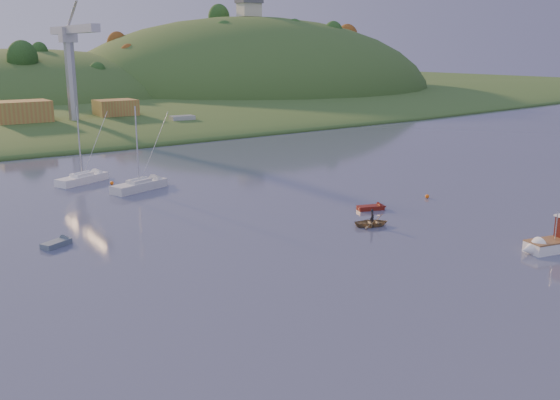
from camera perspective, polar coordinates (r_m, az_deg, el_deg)
shore_slope at (r=188.53m, az=-22.86°, el=7.14°), size 640.00×150.00×7.00m
hill_center at (r=234.45m, az=-22.89°, el=8.23°), size 140.00×120.00×36.00m
hill_right at (r=252.95m, az=-2.75°, el=9.60°), size 150.00×130.00×60.00m
hilltop_house at (r=252.75m, az=-2.84°, el=17.18°), size 9.00×7.00×6.45m
hillside_trees at (r=208.04m, az=-24.07°, el=7.55°), size 280.00×50.00×32.00m
wharf at (r=148.30m, az=-17.35°, el=6.54°), size 42.00×16.00×2.40m
shed_west at (r=145.52m, az=-22.48°, el=7.43°), size 11.00×8.00×4.80m
shed_east at (r=152.44m, az=-14.79°, el=8.10°), size 9.00×7.00×4.00m
dock_crane at (r=142.99m, az=-18.53°, el=12.65°), size 3.20×28.00×20.30m
fishing_boat at (r=62.36m, az=23.55°, el=-3.50°), size 6.91×3.40×4.23m
sailboat_near at (r=83.74m, az=-12.75°, el=1.36°), size 8.25×4.84×10.97m
sailboat_far at (r=90.29m, az=-17.65°, el=1.92°), size 7.84×5.19×10.51m
canoe at (r=66.03m, az=8.41°, el=-2.06°), size 4.26×3.68×0.74m
paddler at (r=65.91m, az=8.43°, el=-1.71°), size 0.56×0.68×1.59m
red_tender at (r=72.90m, az=8.76°, el=-0.66°), size 3.77×2.29×1.22m
grey_dinghy at (r=62.89m, az=-19.34°, el=-3.62°), size 3.56×2.66×1.26m
work_vessel at (r=144.56m, az=-8.91°, el=6.81°), size 12.85×5.32×3.23m
buoy_1 at (r=79.53m, az=13.31°, el=0.33°), size 0.50×0.50×0.50m
buoy_3 at (r=88.11m, az=-15.12°, el=1.52°), size 0.50×0.50×0.50m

